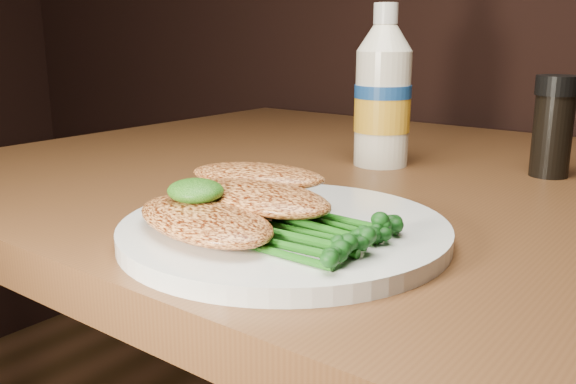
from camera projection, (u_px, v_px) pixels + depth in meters
The scene contains 8 objects.
plate at pixel (284, 230), 0.50m from camera, with size 0.26×0.26×0.01m, color silver.
chicken_front at pixel (204, 219), 0.46m from camera, with size 0.14×0.08×0.02m, color #DB8945.
chicken_mid at pixel (257, 196), 0.49m from camera, with size 0.14×0.07×0.02m, color #DB8945.
chicken_back at pixel (257, 175), 0.54m from camera, with size 0.12×0.06×0.02m, color #DB8945.
pesto_front at pixel (196, 191), 0.48m from camera, with size 0.05×0.04×0.02m, color #0D3808.
broccolini_bundle at pixel (311, 226), 0.45m from camera, with size 0.13×0.10×0.02m, color #1A5913, non-canonical shape.
mayo_bottle at pixel (383, 86), 0.75m from camera, with size 0.07×0.07×0.19m, color #F3E9CE, non-canonical shape.
pepper_grinder at pixel (553, 127), 0.70m from camera, with size 0.05×0.05×0.11m, color black, non-canonical shape.
Camera 1 is at (0.25, 0.42, 0.91)m, focal length 39.02 mm.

